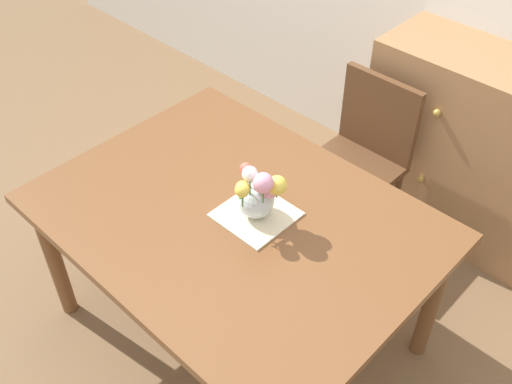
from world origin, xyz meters
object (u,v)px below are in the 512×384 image
dining_table (235,229)px  dresser (504,165)px  chair_far (362,153)px  flower_vase (258,194)px

dining_table → dresser: size_ratio=1.07×
chair_far → flower_vase: (0.11, -0.86, 0.35)m
dining_table → dresser: dresser is taller
chair_far → dresser: (0.55, 0.43, -0.02)m
dining_table → dresser: bearing=68.5°
flower_vase → dresser: bearing=71.0°
dining_table → chair_far: size_ratio=1.67×
chair_far → dresser: dresser is taller
chair_far → dresser: 0.70m
dining_table → dresser: (0.52, 1.33, -0.16)m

